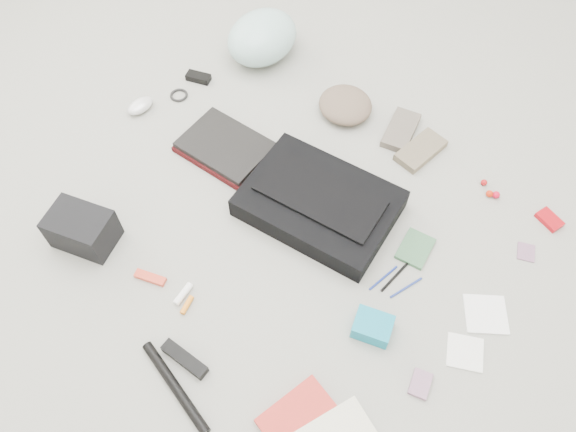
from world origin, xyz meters
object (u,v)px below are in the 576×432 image
Objects in this scene: book_red at (299,417)px; accordion_wallet at (373,327)px; camera_bag at (82,229)px; bike_helmet at (262,37)px; messenger_bag at (319,203)px; laptop at (225,145)px.

book_red is 0.34m from accordion_wallet.
bike_helmet is at bearing 79.02° from camera_bag.
bike_helmet is (-0.65, 0.46, 0.05)m from messenger_bag.
book_red is at bearing -18.57° from camera_bag.
accordion_wallet reaches higher than laptop.
laptop is (-0.42, -0.01, -0.01)m from messenger_bag.
laptop is at bearing 157.52° from book_red.
accordion_wallet is at bearing -32.74° from bike_helmet.
bike_helmet is 1.58× the size of camera_bag.
messenger_bag is 0.69m from book_red.
messenger_bag is 4.42× the size of accordion_wallet.
messenger_bag is at bearing 29.63° from camera_bag.
laptop is at bearing 62.17° from camera_bag.
camera_bag reaches higher than accordion_wallet.
messenger_bag is at bearing -34.01° from bike_helmet.
accordion_wallet is at bearing -19.45° from laptop.
camera_bag is 0.97× the size of book_red.
laptop is 0.53m from bike_helmet.
bike_helmet reaches higher than laptop.
camera_bag is 0.90m from book_red.
laptop is 0.58m from camera_bag.
camera_bag is 0.97m from accordion_wallet.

